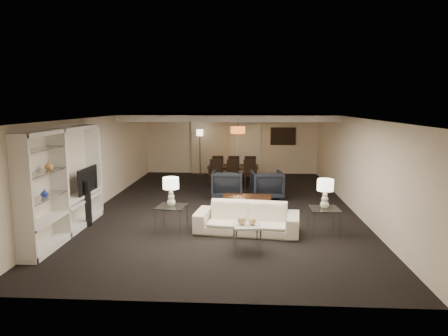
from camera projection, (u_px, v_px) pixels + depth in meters
name	position (u px, v px, depth m)	size (l,w,h in m)	color
floor	(224.00, 207.00, 11.21)	(11.00, 11.00, 0.00)	black
ceiling	(224.00, 117.00, 10.82)	(7.00, 11.00, 0.02)	silver
wall_back	(232.00, 143.00, 16.44)	(7.00, 0.02, 2.50)	beige
wall_front	(202.00, 220.00, 5.59)	(7.00, 0.02, 2.50)	beige
wall_left	(100.00, 162.00, 11.21)	(0.02, 11.00, 2.50)	beige
wall_right	(353.00, 164.00, 10.82)	(0.02, 11.00, 2.50)	beige
ceiling_soffit	(230.00, 117.00, 14.28)	(7.00, 4.00, 0.20)	silver
curtains	(210.00, 144.00, 16.42)	(1.50, 0.12, 2.40)	beige
door	(249.00, 148.00, 16.40)	(0.90, 0.05, 2.10)	silver
painting	(283.00, 136.00, 16.23)	(0.95, 0.04, 0.65)	#142D38
media_unit	(65.00, 182.00, 8.65)	(0.38, 3.40, 2.35)	white
pendant_light	(238.00, 130.00, 14.34)	(0.52, 0.52, 0.24)	#D8591E
sofa	(247.00, 218.00, 8.90)	(2.29, 0.90, 0.67)	beige
coffee_table	(247.00, 205.00, 10.49)	(1.26, 0.73, 0.45)	black
armchair_left	(227.00, 184.00, 12.17)	(0.91, 0.94, 0.85)	black
armchair_right	(267.00, 185.00, 12.10)	(0.91, 0.94, 0.85)	black
side_table_left	(172.00, 219.00, 9.00)	(0.63, 0.63, 0.59)	white
side_table_right	(324.00, 221.00, 8.81)	(0.63, 0.63, 0.59)	white
table_lamp_left	(171.00, 192.00, 8.90)	(0.36, 0.36, 0.65)	silver
table_lamp_right	(325.00, 194.00, 8.71)	(0.36, 0.36, 0.65)	beige
marble_table	(247.00, 238.00, 7.83)	(0.52, 0.52, 0.52)	silver
gold_gourd_a	(242.00, 220.00, 7.78)	(0.17, 0.17, 0.17)	tan
gold_gourd_b	(252.00, 221.00, 7.77)	(0.15, 0.15, 0.15)	#E3BF78
television	(83.00, 180.00, 9.54)	(0.14, 1.06, 0.61)	black
vase_blue	(44.00, 193.00, 7.77)	(0.15, 0.15, 0.16)	#243A9E
vase_amber	(49.00, 165.00, 7.93)	(0.17, 0.17, 0.18)	gold
floor_speaker	(88.00, 204.00, 9.37)	(0.12, 0.12, 1.08)	black
dining_table	(233.00, 175.00, 14.41)	(1.81, 1.01, 0.64)	black
chair_nl	(215.00, 174.00, 13.78)	(0.44, 0.44, 0.95)	black
chair_nm	(232.00, 174.00, 13.74)	(0.44, 0.44, 0.95)	black
chair_nr	(250.00, 174.00, 13.71)	(0.44, 0.44, 0.95)	black
chair_fl	(218.00, 168.00, 15.06)	(0.44, 0.44, 0.95)	black
chair_fm	(234.00, 168.00, 15.02)	(0.44, 0.44, 0.95)	black
chair_fr	(250.00, 168.00, 14.99)	(0.44, 0.44, 0.95)	black
floor_lamp	(200.00, 153.00, 15.99)	(0.27, 0.27, 1.84)	black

